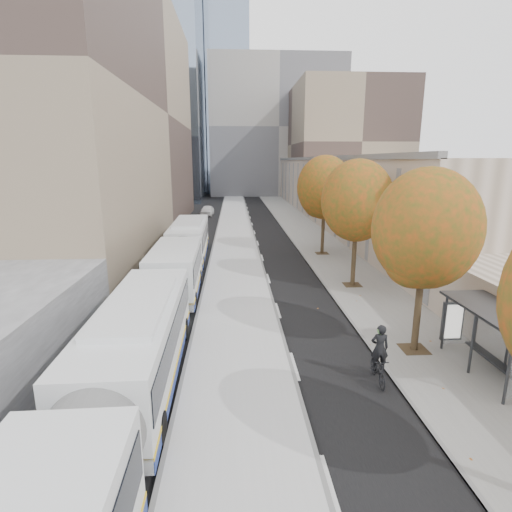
{
  "coord_description": "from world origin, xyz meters",
  "views": [
    {
      "loc": [
        -3.97,
        -2.14,
        7.88
      ],
      "look_at": [
        -2.71,
        20.24,
        2.5
      ],
      "focal_mm": 28.0,
      "sensor_mm": 36.0,
      "label": 1
    }
  ],
  "objects": [
    {
      "name": "glass_tower_far",
      "position": [
        -8.0,
        102.0,
        42.0
      ],
      "size": [
        16.0,
        16.0,
        84.0
      ],
      "primitive_type": "cube",
      "color": "gray",
      "rests_on": "ground"
    },
    {
      "name": "bus_far",
      "position": [
        -7.51,
        25.98,
        1.63
      ],
      "size": [
        2.98,
        17.93,
        2.98
      ],
      "rotation": [
        0.0,
        0.0,
        0.02
      ],
      "color": "silver",
      "rests_on": "ground"
    },
    {
      "name": "building_midrise",
      "position": [
        -22.5,
        41.0,
        12.5
      ],
      "size": [
        24.0,
        46.0,
        25.0
      ],
      "primitive_type": "cube",
      "color": "gray",
      "rests_on": "ground"
    },
    {
      "name": "tree_d",
      "position": [
        3.6,
        22.0,
        5.47
      ],
      "size": [
        4.4,
        4.4,
        7.6
      ],
      "color": "#332615",
      "rests_on": "sidewalk"
    },
    {
      "name": "tree_c",
      "position": [
        3.6,
        13.0,
        5.25
      ],
      "size": [
        4.2,
        4.2,
        7.28
      ],
      "color": "#332615",
      "rests_on": "sidewalk"
    },
    {
      "name": "bus_shelter",
      "position": [
        5.69,
        10.96,
        2.19
      ],
      "size": [
        1.9,
        4.4,
        2.53
      ],
      "color": "#383A3F",
      "rests_on": "sidewalk"
    },
    {
      "name": "bus_near",
      "position": [
        -7.29,
        7.2,
        1.61
      ],
      "size": [
        2.94,
        17.73,
        2.95
      ],
      "rotation": [
        0.0,
        0.0,
        0.02
      ],
      "color": "silver",
      "rests_on": "ground"
    },
    {
      "name": "tree_e",
      "position": [
        3.6,
        31.0,
        5.69
      ],
      "size": [
        4.6,
        4.6,
        7.92
      ],
      "color": "#332615",
      "rests_on": "sidewalk"
    },
    {
      "name": "distant_car",
      "position": [
        -7.84,
        56.6,
        0.73
      ],
      "size": [
        2.0,
        4.37,
        1.45
      ],
      "primitive_type": "imported",
      "rotation": [
        0.0,
        0.0,
        -0.07
      ],
      "color": "silver",
      "rests_on": "ground"
    },
    {
      "name": "bus_platform",
      "position": [
        -3.88,
        35.0,
        0.07
      ],
      "size": [
        4.25,
        150.0,
        0.15
      ],
      "primitive_type": "cube",
      "color": "#B9B9B9",
      "rests_on": "ground"
    },
    {
      "name": "cyclist",
      "position": [
        1.19,
        10.69,
        0.83
      ],
      "size": [
        0.67,
        1.77,
        2.24
      ],
      "rotation": [
        0.0,
        0.0,
        -0.06
      ],
      "color": "black",
      "rests_on": "ground"
    },
    {
      "name": "building_far_block",
      "position": [
        6.0,
        96.0,
        15.0
      ],
      "size": [
        30.0,
        18.0,
        30.0
      ],
      "primitive_type": "cube",
      "color": "gray",
      "rests_on": "ground"
    },
    {
      "name": "sidewalk",
      "position": [
        4.12,
        35.0,
        0.04
      ],
      "size": [
        4.75,
        150.0,
        0.08
      ],
      "primitive_type": "cube",
      "color": "gray",
      "rests_on": "ground"
    },
    {
      "name": "glass_tower_near",
      "position": [
        -20.0,
        82.0,
        33.0
      ],
      "size": [
        20.0,
        20.0,
        66.0
      ],
      "primitive_type": "cube",
      "color": "gray",
      "rests_on": "ground"
    },
    {
      "name": "building_tan",
      "position": [
        15.5,
        64.0,
        4.0
      ],
      "size": [
        18.0,
        92.0,
        8.0
      ],
      "primitive_type": "cube",
      "color": "gray",
      "rests_on": "ground"
    }
  ]
}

